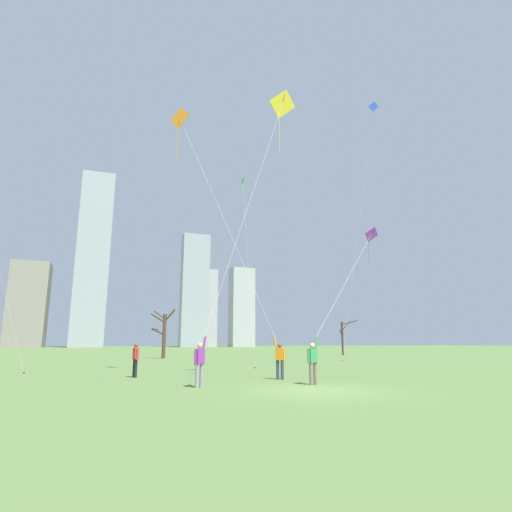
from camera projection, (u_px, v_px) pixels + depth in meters
The scene contains 14 objects.
ground_plane at pixel (317, 391), 14.35m from camera, with size 400.00×400.00×0.00m, color #5B7A3D.
kite_flyer_midfield_center_purple at pixel (322, 341), 17.35m from camera, with size 6.84×4.31×8.10m.
kite_flyer_foreground_left_yellow at pixel (228, 274), 17.23m from camera, with size 5.61×2.61×14.71m.
kite_flyer_midfield_right_orange at pixel (248, 282), 20.31m from camera, with size 4.90×5.29×15.29m.
bystander_strolling_midfield at pixel (136, 358), 19.97m from camera, with size 0.27×0.50×1.62m.
distant_kite_drifting_left_blue at pixel (371, 124), 44.54m from camera, with size 5.94×0.22×27.39m.
distant_kite_low_near_trees_green at pixel (244, 202), 33.51m from camera, with size 0.95×5.24×15.21m.
bare_tree_rightmost at pixel (164, 333), 43.96m from camera, with size 2.56×1.66×5.15m.
bare_tree_far_right_edge at pixel (343, 336), 55.02m from camera, with size 2.72×2.18×4.59m.
skyline_squat_block at pixel (195, 290), 153.76m from camera, with size 9.99×5.62×41.59m.
skyline_tall_tower at pixel (242, 307), 167.18m from camera, with size 9.18×6.95×31.28m.
skyline_slender_spire at pixel (28, 304), 139.83m from camera, with size 11.79×10.75×28.44m.
skyline_mid_tower_right at pixel (204, 308), 171.52m from camera, with size 9.35×9.48×39.12m.
skyline_mid_tower_left at pixel (93, 258), 149.84m from camera, with size 11.27×10.04×62.85m.
Camera 1 is at (-7.21, -13.32, 1.63)m, focal length 29.14 mm.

